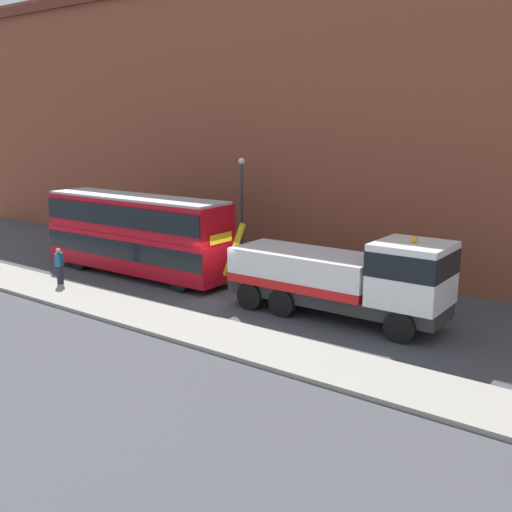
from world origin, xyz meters
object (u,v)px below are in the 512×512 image
Objects in this scene: recovery_tow_truck at (345,276)px; pedestrian_onlooker at (59,266)px; double_decker_bus at (136,232)px; street_lamp at (242,203)px.

pedestrian_onlooker is (-13.16, -3.74, -0.77)m from recovery_tow_truck.
recovery_tow_truck is 13.71m from pedestrian_onlooker.
street_lamp is at bearing 55.52° from double_decker_bus.
recovery_tow_truck is at bearing -28.04° from street_lamp.
double_decker_bus is 6.48× the size of pedestrian_onlooker.
street_lamp is at bearing 35.83° from pedestrian_onlooker.
recovery_tow_truck is 10.07m from street_lamp.
street_lamp reaches higher than double_decker_bus.
recovery_tow_truck is 1.74× the size of street_lamp.
street_lamp is at bearing 151.16° from recovery_tow_truck.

